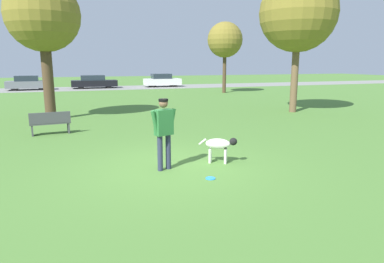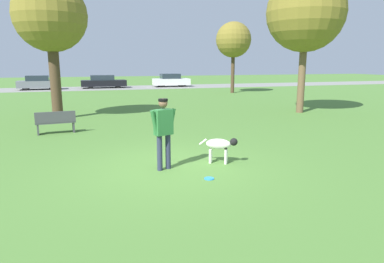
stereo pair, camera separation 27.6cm
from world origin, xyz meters
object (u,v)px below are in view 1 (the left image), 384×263
at_px(park_bench, 50,122).
at_px(parked_car_grey, 28,83).
at_px(tree_near_right, 298,13).
at_px(parked_car_white, 162,80).
at_px(tree_far_right, 225,40).
at_px(person, 164,128).
at_px(parked_car_black, 94,82).
at_px(frisbee, 210,178).
at_px(tree_near_left, 43,16).
at_px(dog, 220,145).

bearing_deg(park_bench, parked_car_grey, -88.84).
bearing_deg(tree_near_right, parked_car_white, 94.91).
height_order(tree_far_right, park_bench, tree_far_right).
bearing_deg(tree_near_right, person, -140.09).
height_order(tree_near_right, parked_car_black, tree_near_right).
height_order(parked_car_grey, parked_car_black, parked_car_grey).
bearing_deg(frisbee, park_bench, 119.86).
xyz_separation_m(tree_near_left, park_bench, (0.18, -3.63, -4.14)).
distance_m(frisbee, parked_car_black, 30.04).
relative_size(person, park_bench, 1.22).
bearing_deg(person, dog, -16.17).
distance_m(dog, park_bench, 6.92).
bearing_deg(tree_near_right, dog, -135.20).
distance_m(tree_near_right, park_bench, 12.96).
relative_size(tree_near_left, parked_car_black, 1.38).
height_order(tree_near_right, parked_car_white, tree_near_right).
bearing_deg(dog, tree_near_right, 73.38).
bearing_deg(tree_far_right, parked_car_grey, 152.01).
relative_size(tree_near_right, parked_car_black, 1.55).
height_order(person, frisbee, person).
bearing_deg(parked_car_black, tree_near_left, -99.00).
bearing_deg(tree_near_right, parked_car_black, 112.77).
relative_size(frisbee, parked_car_black, 0.05).
bearing_deg(parked_car_white, frisbee, -101.27).
bearing_deg(park_bench, tree_near_left, -93.83).
bearing_deg(park_bench, frisbee, 113.12).
distance_m(tree_near_right, tree_near_left, 12.21).
bearing_deg(tree_near_right, tree_near_left, 172.95).
bearing_deg(dog, tree_near_left, 145.66).
height_order(parked_car_white, park_bench, parked_car_white).
height_order(frisbee, park_bench, park_bench).
distance_m(parked_car_white, park_bench, 25.48).
height_order(tree_far_right, parked_car_white, tree_far_right).
bearing_deg(parked_car_black, parked_car_white, -1.68).
xyz_separation_m(tree_near_right, tree_far_right, (1.48, 12.18, -0.56)).
distance_m(person, tree_far_right, 22.65).
height_order(person, tree_near_right, tree_near_right).
relative_size(dog, frisbee, 4.16).
height_order(tree_near_right, tree_far_right, tree_near_right).
height_order(dog, parked_car_white, parked_car_white).
bearing_deg(parked_car_grey, tree_near_left, -83.33).
bearing_deg(parked_car_grey, frisbee, -79.00).
distance_m(tree_near_left, parked_car_white, 22.62).
bearing_deg(dog, park_bench, 158.08).
bearing_deg(parked_car_black, tree_far_right, -41.62).
relative_size(dog, park_bench, 0.66).
distance_m(person, frisbee, 1.66).
bearing_deg(frisbee, person, 129.29).
bearing_deg(frisbee, tree_far_right, 64.92).
relative_size(frisbee, park_bench, 0.16).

